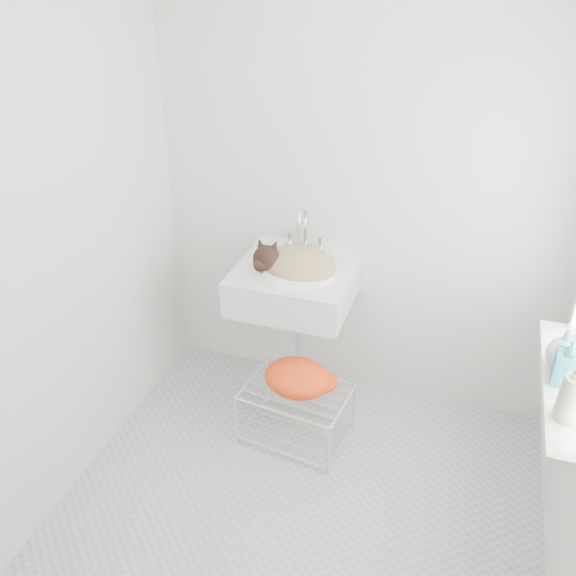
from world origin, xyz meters
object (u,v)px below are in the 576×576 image
(sink, at_px, (294,270))
(bottle_c, at_px, (561,367))
(bottle_b, at_px, (562,382))
(cat, at_px, (295,265))
(wire_rack, at_px, (296,414))
(bottle_a, at_px, (565,419))

(sink, bearing_deg, bottle_c, -19.20)
(sink, relative_size, bottle_b, 2.97)
(cat, xyz_separation_m, bottle_b, (1.26, -0.53, -0.04))
(wire_rack, height_order, bottle_b, bottle_b)
(cat, relative_size, bottle_a, 1.98)
(sink, distance_m, wire_rack, 0.77)
(bottle_a, bearing_deg, bottle_c, 90.00)
(sink, height_order, cat, cat)
(wire_rack, relative_size, bottle_c, 2.81)
(sink, height_order, wire_rack, sink)
(bottle_b, relative_size, bottle_c, 1.10)
(sink, distance_m, cat, 0.05)
(bottle_b, height_order, bottle_c, bottle_b)
(cat, relative_size, bottle_c, 2.33)
(sink, height_order, bottle_c, sink)
(cat, height_order, bottle_c, cat)
(sink, xyz_separation_m, bottle_b, (1.28, -0.55, 0.00))
(wire_rack, height_order, bottle_c, bottle_c)
(wire_rack, xyz_separation_m, bottle_c, (1.16, -0.14, 0.70))
(bottle_a, relative_size, bottle_c, 1.17)
(cat, xyz_separation_m, wire_rack, (0.10, -0.28, -0.74))
(sink, bearing_deg, bottle_b, -23.14)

